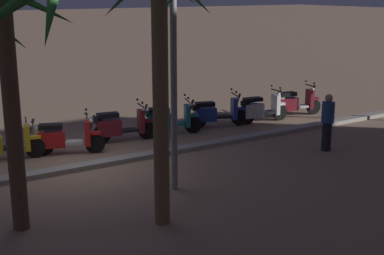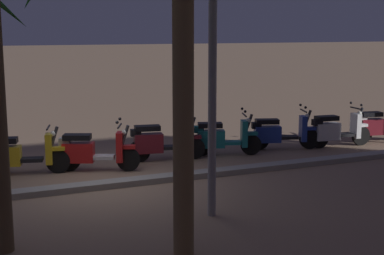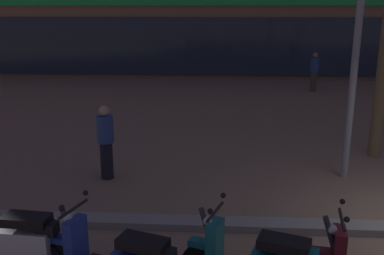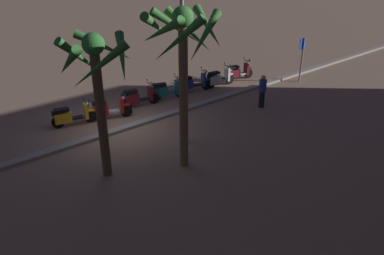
% 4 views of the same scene
% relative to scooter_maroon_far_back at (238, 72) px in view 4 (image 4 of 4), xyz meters
% --- Properties ---
extents(ground_plane, '(200.00, 200.00, 0.00)m').
position_rel_scooter_maroon_far_back_xyz_m(ground_plane, '(8.22, 1.29, -0.46)').
color(ground_plane, '#93755B').
extents(curb_strip, '(60.00, 0.36, 0.12)m').
position_rel_scooter_maroon_far_back_xyz_m(curb_strip, '(8.22, 1.53, -0.40)').
color(curb_strip, gray).
rests_on(curb_strip, ground).
extents(scooter_maroon_far_back, '(1.80, 0.63, 1.17)m').
position_rel_scooter_maroon_far_back_xyz_m(scooter_maroon_far_back, '(0.00, 0.00, 0.00)').
color(scooter_maroon_far_back, black).
rests_on(scooter_maroon_far_back, ground).
extents(scooter_white_tail_end, '(1.81, 0.56, 1.17)m').
position_rel_scooter_maroon_far_back_xyz_m(scooter_white_tail_end, '(1.59, 0.12, 0.00)').
color(scooter_white_tail_end, black).
rests_on(scooter_white_tail_end, ground).
extents(scooter_blue_last_in_row, '(1.80, 0.83, 1.17)m').
position_rel_scooter_maroon_far_back_xyz_m(scooter_blue_last_in_row, '(3.15, -0.21, -0.01)').
color(scooter_blue_last_in_row, black).
rests_on(scooter_blue_last_in_row, ground).
extents(scooter_teal_lead_nearest, '(1.69, 0.80, 1.17)m').
position_rel_scooter_maroon_far_back_xyz_m(scooter_teal_lead_nearest, '(4.85, -0.17, -0.01)').
color(scooter_teal_lead_nearest, black).
rests_on(scooter_teal_lead_nearest, ground).
extents(scooter_maroon_mid_centre, '(1.86, 0.65, 1.17)m').
position_rel_scooter_maroon_far_back_xyz_m(scooter_maroon_mid_centre, '(6.45, -0.19, 0.01)').
color(scooter_maroon_mid_centre, black).
rests_on(scooter_maroon_mid_centre, ground).
extents(scooter_red_mid_rear, '(1.74, 0.90, 1.17)m').
position_rel_scooter_maroon_far_back_xyz_m(scooter_red_mid_rear, '(8.19, 0.13, -0.01)').
color(scooter_red_mid_rear, black).
rests_on(scooter_red_mid_rear, ground).
extents(scooter_yellow_second_in_line, '(1.83, 0.75, 1.04)m').
position_rel_scooter_maroon_far_back_xyz_m(scooter_yellow_second_in_line, '(9.70, -0.20, -0.01)').
color(scooter_yellow_second_in_line, black).
rests_on(scooter_yellow_second_in_line, ground).
extents(crossing_sign, '(0.60, 0.15, 2.40)m').
position_rel_scooter_maroon_far_back_xyz_m(crossing_sign, '(-2.49, 2.35, 1.05)').
color(crossing_sign, '#939399').
rests_on(crossing_sign, ground).
extents(palm_tree_far_corner, '(2.40, 2.50, 4.62)m').
position_rel_scooter_maroon_far_back_xyz_m(palm_tree_far_corner, '(10.36, 4.12, 3.03)').
color(palm_tree_far_corner, brown).
rests_on(palm_tree_far_corner, ground).
extents(palm_tree_mid_walkway, '(2.44, 2.45, 5.25)m').
position_rel_scooter_maroon_far_back_xyz_m(palm_tree_mid_walkway, '(8.07, 5.25, 3.63)').
color(palm_tree_mid_walkway, olive).
rests_on(palm_tree_mid_walkway, ground).
extents(pedestrian_strolling_near_curb, '(0.34, 0.34, 1.55)m').
position_rel_scooter_maroon_far_back_xyz_m(pedestrian_strolling_near_curb, '(2.04, 3.52, 0.35)').
color(pedestrian_strolling_near_curb, black).
rests_on(pedestrian_strolling_near_curb, ground).
extents(street_lamp, '(0.36, 0.36, 7.31)m').
position_rel_scooter_maroon_far_back_xyz_m(street_lamp, '(6.99, 3.88, 3.95)').
color(street_lamp, '#939399').
rests_on(street_lamp, ground).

